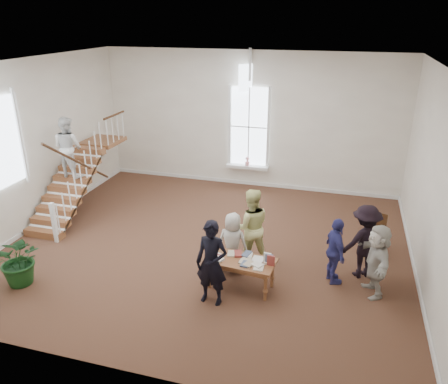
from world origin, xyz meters
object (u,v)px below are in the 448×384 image
(woman_cluster_a, at_px, (335,251))
(side_chair, at_px, (374,231))
(library_table, at_px, (241,263))
(person_yellow, at_px, (251,227))
(police_officer, at_px, (212,263))
(woman_cluster_c, at_px, (376,260))
(floor_plant, at_px, (20,260))
(elderly_woman, at_px, (233,243))
(woman_cluster_b, at_px, (364,241))

(woman_cluster_a, height_order, side_chair, woman_cluster_a)
(library_table, xyz_separation_m, person_yellow, (-0.06, 1.10, 0.33))
(police_officer, height_order, woman_cluster_c, police_officer)
(woman_cluster_a, distance_m, floor_plant, 6.84)
(library_table, bearing_deg, person_yellow, 98.33)
(library_table, xyz_separation_m, elderly_woman, (-0.36, 0.60, 0.12))
(woman_cluster_a, distance_m, woman_cluster_b, 0.76)
(library_table, distance_m, woman_cluster_a, 2.05)
(floor_plant, bearing_deg, woman_cluster_b, 18.42)
(library_table, relative_size, woman_cluster_a, 0.99)
(woman_cluster_a, xyz_separation_m, side_chair, (0.88, 1.54, -0.16))
(woman_cluster_c, relative_size, floor_plant, 1.36)
(police_officer, distance_m, person_yellow, 1.80)
(floor_plant, bearing_deg, person_yellow, 26.19)
(woman_cluster_b, distance_m, floor_plant, 7.55)
(side_chair, bearing_deg, woman_cluster_c, -68.56)
(side_chair, bearing_deg, police_officer, -114.89)
(library_table, relative_size, side_chair, 1.40)
(library_table, xyz_separation_m, woman_cluster_a, (1.90, 0.77, 0.17))
(side_chair, bearing_deg, library_table, -117.57)
(side_chair, bearing_deg, person_yellow, -134.24)
(library_table, relative_size, person_yellow, 0.81)
(library_table, relative_size, woman_cluster_b, 0.88)
(police_officer, distance_m, woman_cluster_b, 3.50)
(library_table, height_order, woman_cluster_c, woman_cluster_c)
(woman_cluster_a, bearing_deg, library_table, 89.39)
(elderly_woman, bearing_deg, library_table, 126.47)
(library_table, relative_size, floor_plant, 1.28)
(police_officer, bearing_deg, library_table, 60.07)
(library_table, distance_m, side_chair, 3.61)
(person_yellow, bearing_deg, side_chair, -178.06)
(elderly_woman, distance_m, floor_plant, 4.65)
(police_officer, xyz_separation_m, elderly_woman, (0.10, 1.25, -0.19))
(woman_cluster_c, xyz_separation_m, side_chair, (0.04, 1.74, -0.19))
(elderly_woman, xyz_separation_m, person_yellow, (0.30, 0.50, 0.21))
(elderly_woman, bearing_deg, person_yellow, -115.41)
(elderly_woman, xyz_separation_m, floor_plant, (-4.31, -1.77, -0.13))
(woman_cluster_b, xyz_separation_m, side_chair, (0.28, 1.09, -0.25))
(police_officer, distance_m, woman_cluster_a, 2.75)
(person_yellow, height_order, woman_cluster_b, person_yellow)
(elderly_woman, height_order, person_yellow, person_yellow)
(police_officer, bearing_deg, side_chair, 47.80)
(woman_cluster_a, bearing_deg, police_officer, 98.37)
(person_yellow, distance_m, side_chair, 3.10)
(library_table, bearing_deg, elderly_woman, 126.16)
(library_table, height_order, police_officer, police_officer)
(person_yellow, height_order, woman_cluster_a, person_yellow)
(woman_cluster_b, distance_m, side_chair, 1.15)
(library_table, height_order, floor_plant, floor_plant)
(woman_cluster_b, relative_size, floor_plant, 1.46)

